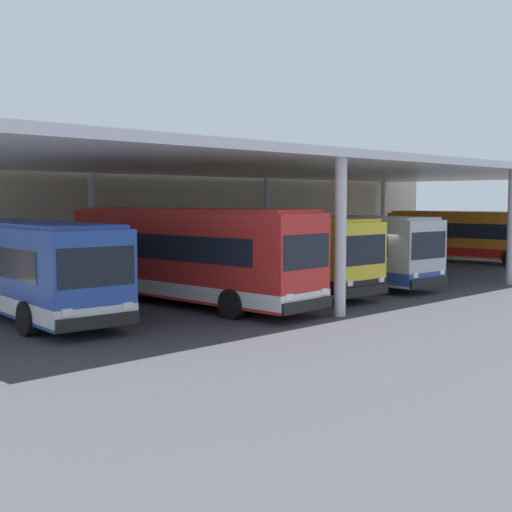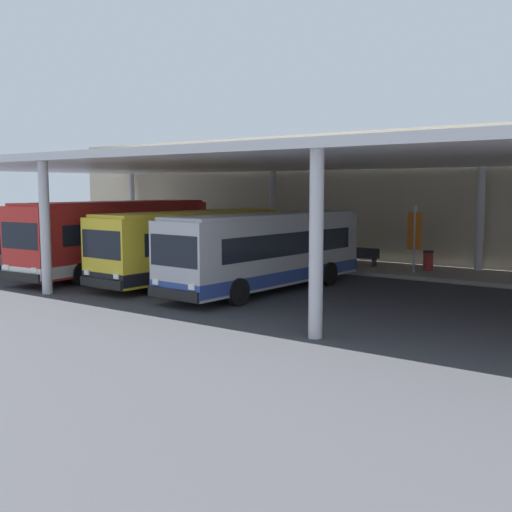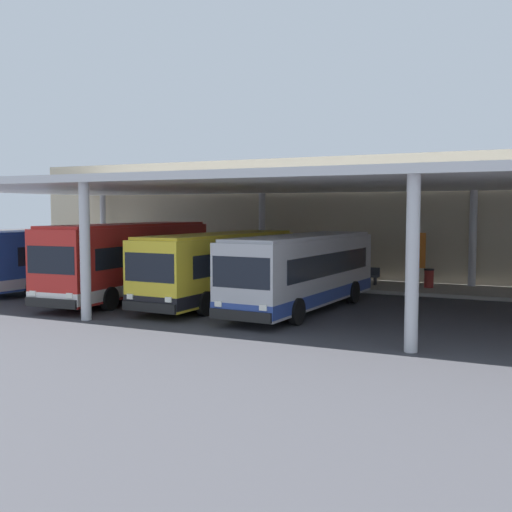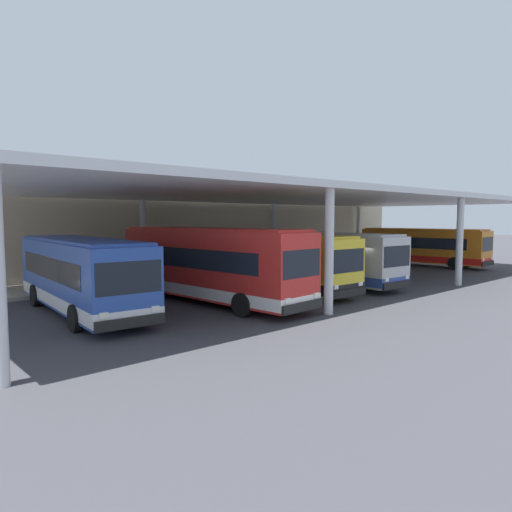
{
  "view_description": "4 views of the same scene",
  "coord_description": "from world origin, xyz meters",
  "px_view_note": "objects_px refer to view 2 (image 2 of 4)",
  "views": [
    {
      "loc": [
        -23.63,
        -16.74,
        3.86
      ],
      "look_at": [
        -3.95,
        3.88,
        1.51
      ],
      "focal_mm": 47.32,
      "sensor_mm": 36.0,
      "label": 1
    },
    {
      "loc": [
        14.53,
        -16.99,
        4.17
      ],
      "look_at": [
        0.82,
        2.08,
        1.56
      ],
      "focal_mm": 42.4,
      "sensor_mm": 36.0,
      "label": 2
    },
    {
      "loc": [
        9.73,
        -20.65,
        4.21
      ],
      "look_at": [
        -1.92,
        3.74,
        2.18
      ],
      "focal_mm": 42.9,
      "sensor_mm": 36.0,
      "label": 3
    },
    {
      "loc": [
        -21.04,
        -14.45,
        4.01
      ],
      "look_at": [
        -3.45,
        5.06,
        1.84
      ],
      "focal_mm": 31.8,
      "sensor_mm": 36.0,
      "label": 4
    }
  ],
  "objects_px": {
    "bus_far_bay": "(266,251)",
    "trash_bin": "(428,261)",
    "bench_waiting": "(362,256)",
    "bus_nearest_bay": "(73,234)",
    "bus_middle_bay": "(195,245)",
    "bus_second_bay": "(118,237)",
    "banner_sign": "(415,235)"
  },
  "relations": [
    {
      "from": "bus_far_bay",
      "to": "trash_bin",
      "type": "bearing_deg",
      "value": 66.4
    },
    {
      "from": "bench_waiting",
      "to": "bus_nearest_bay",
      "type": "bearing_deg",
      "value": -153.7
    },
    {
      "from": "bus_middle_bay",
      "to": "bench_waiting",
      "type": "bearing_deg",
      "value": 62.92
    },
    {
      "from": "bus_second_bay",
      "to": "bus_far_bay",
      "type": "relative_size",
      "value": 1.08
    },
    {
      "from": "bench_waiting",
      "to": "trash_bin",
      "type": "height_order",
      "value": "trash_bin"
    },
    {
      "from": "bus_far_bay",
      "to": "banner_sign",
      "type": "xyz_separation_m",
      "value": [
        3.35,
        7.65,
        0.32
      ]
    },
    {
      "from": "bus_nearest_bay",
      "to": "bench_waiting",
      "type": "bearing_deg",
      "value": 26.3
    },
    {
      "from": "bus_second_bay",
      "to": "banner_sign",
      "type": "relative_size",
      "value": 3.58
    },
    {
      "from": "bus_middle_bay",
      "to": "banner_sign",
      "type": "distance_m",
      "value": 10.53
    },
    {
      "from": "bench_waiting",
      "to": "bus_second_bay",
      "type": "bearing_deg",
      "value": -135.55
    },
    {
      "from": "bus_second_bay",
      "to": "banner_sign",
      "type": "bearing_deg",
      "value": 33.18
    },
    {
      "from": "bus_middle_bay",
      "to": "banner_sign",
      "type": "height_order",
      "value": "banner_sign"
    },
    {
      "from": "bus_middle_bay",
      "to": "trash_bin",
      "type": "xyz_separation_m",
      "value": [
        7.79,
        8.38,
        -0.98
      ]
    },
    {
      "from": "banner_sign",
      "to": "bus_nearest_bay",
      "type": "bearing_deg",
      "value": -160.38
    },
    {
      "from": "bus_middle_bay",
      "to": "bus_nearest_bay",
      "type": "bearing_deg",
      "value": 173.38
    },
    {
      "from": "bus_second_bay",
      "to": "banner_sign",
      "type": "distance_m",
      "value": 14.43
    },
    {
      "from": "bus_middle_bay",
      "to": "banner_sign",
      "type": "bearing_deg",
      "value": 45.26
    },
    {
      "from": "bus_second_bay",
      "to": "bus_middle_bay",
      "type": "distance_m",
      "value": 4.69
    },
    {
      "from": "bus_middle_bay",
      "to": "bus_far_bay",
      "type": "distance_m",
      "value": 4.06
    },
    {
      "from": "bus_nearest_bay",
      "to": "bus_second_bay",
      "type": "xyz_separation_m",
      "value": [
        5.56,
        -1.61,
        0.19
      ]
    },
    {
      "from": "bench_waiting",
      "to": "trash_bin",
      "type": "bearing_deg",
      "value": 0.49
    },
    {
      "from": "bench_waiting",
      "to": "bus_middle_bay",
      "type": "bearing_deg",
      "value": -117.08
    },
    {
      "from": "bus_far_bay",
      "to": "bus_second_bay",
      "type": "bearing_deg",
      "value": -178.4
    },
    {
      "from": "banner_sign",
      "to": "bus_second_bay",
      "type": "bearing_deg",
      "value": -146.82
    },
    {
      "from": "bus_second_bay",
      "to": "bench_waiting",
      "type": "xyz_separation_m",
      "value": [
        8.94,
        8.77,
        -1.18
      ]
    },
    {
      "from": "bus_second_bay",
      "to": "bus_middle_bay",
      "type": "xyz_separation_m",
      "value": [
        4.67,
        0.42,
        -0.19
      ]
    },
    {
      "from": "bus_middle_bay",
      "to": "trash_bin",
      "type": "height_order",
      "value": "bus_middle_bay"
    },
    {
      "from": "banner_sign",
      "to": "bus_middle_bay",
      "type": "bearing_deg",
      "value": -134.74
    },
    {
      "from": "bus_nearest_bay",
      "to": "bus_middle_bay",
      "type": "relative_size",
      "value": 1.01
    },
    {
      "from": "bus_middle_bay",
      "to": "bench_waiting",
      "type": "xyz_separation_m",
      "value": [
        4.27,
        8.35,
        -0.99
      ]
    },
    {
      "from": "banner_sign",
      "to": "bench_waiting",
      "type": "bearing_deg",
      "value": 164.37
    },
    {
      "from": "bus_second_bay",
      "to": "banner_sign",
      "type": "xyz_separation_m",
      "value": [
        12.08,
        7.89,
        0.14
      ]
    }
  ]
}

